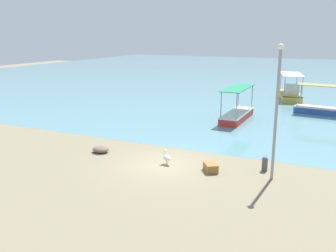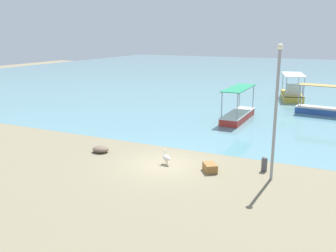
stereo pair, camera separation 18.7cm
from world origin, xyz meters
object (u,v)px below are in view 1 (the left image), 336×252
fishing_boat_far_right (237,114)px  lamp_post (277,106)px  fishing_boat_near_left (290,93)px  mooring_bollard (265,163)px  fishing_boat_center (325,109)px  net_pile (101,149)px  pelican (167,158)px  cargo_crate (211,167)px

fishing_boat_far_right → lamp_post: bearing=-67.3°
fishing_boat_near_left → mooring_bollard: (1.82, -22.83, -0.23)m
fishing_boat_center → net_pile: fishing_boat_center is taller
fishing_boat_near_left → pelican: fishing_boat_near_left is taller
fishing_boat_center → pelican: size_ratio=6.55×
fishing_boat_center → pelican: bearing=-111.6°
mooring_bollard → cargo_crate: bearing=-152.6°
fishing_boat_near_left → lamp_post: bearing=-84.3°
pelican → lamp_post: bearing=3.2°
mooring_bollard → fishing_boat_far_right: bearing=112.0°
fishing_boat_center → cargo_crate: bearing=-104.3°
fishing_boat_center → cargo_crate: size_ratio=5.96×
lamp_post → mooring_bollard: size_ratio=8.44×
fishing_boat_far_right → cargo_crate: fishing_boat_far_right is taller
pelican → lamp_post: 6.34m
fishing_boat_center → cargo_crate: 18.07m
fishing_boat_far_right → lamp_post: 13.09m
fishing_boat_far_right → net_pile: size_ratio=5.55×
cargo_crate → lamp_post: bearing=6.2°
fishing_boat_far_right → net_pile: 12.85m
fishing_boat_near_left → pelican: 24.30m
fishing_boat_far_right → net_pile: (-4.99, -11.84, -0.32)m
net_pile → cargo_crate: size_ratio=1.14×
net_pile → pelican: bearing=-2.7°
fishing_boat_far_right → fishing_boat_near_left: size_ratio=1.00×
fishing_boat_far_right → pelican: (-0.57, -12.05, -0.13)m
fishing_boat_far_right → mooring_bollard: bearing=-68.0°
fishing_boat_far_right → fishing_boat_near_left: 12.31m
fishing_boat_near_left → cargo_crate: bearing=-91.5°
fishing_boat_center → mooring_bollard: size_ratio=6.91×
net_pile → cargo_crate: cargo_crate is taller
pelican → mooring_bollard: (4.93, 1.26, 0.03)m
lamp_post → net_pile: size_ratio=6.39×
lamp_post → cargo_crate: size_ratio=7.28×
fishing_boat_far_right → pelican: size_ratio=6.95×
lamp_post → mooring_bollard: (-0.54, 0.95, -3.16)m
pelican → cargo_crate: bearing=-0.4°
lamp_post → fishing_boat_center: bearing=85.1°
lamp_post → mooring_bollard: 3.35m
mooring_bollard → pelican: bearing=-165.7°
fishing_boat_center → fishing_boat_far_right: bearing=-139.5°
fishing_boat_near_left → lamp_post: 24.08m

